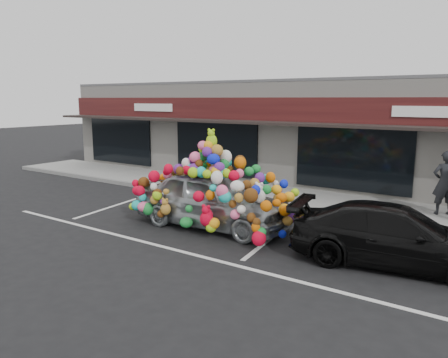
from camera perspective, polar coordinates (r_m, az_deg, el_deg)
The scene contains 10 objects.
ground at distance 13.15m, azimuth -4.44°, elevation -5.27°, with size 90.00×90.00×0.00m, color black.
shop_building at distance 19.98m, azimuth 11.01°, elevation 6.27°, with size 24.00×7.20×4.31m.
sidewalk at distance 16.34m, azimuth 4.43°, elevation -1.88°, with size 26.00×3.00×0.15m, color gray.
kerb at distance 15.09m, azimuth 1.55°, elevation -2.89°, with size 26.00×0.18×0.16m, color slate.
parking_stripe_left at distance 15.44m, azimuth -13.24°, elevation -3.13°, with size 0.12×4.40×0.01m, color silver.
parking_stripe_mid at distance 11.83m, azimuth 6.86°, elevation -7.11°, with size 0.12×4.40×0.01m, color silver.
lane_line at distance 10.25m, azimuth -3.86°, elevation -9.85°, with size 14.00×0.12×0.01m, color silver.
toy_car at distance 12.18m, azimuth -1.58°, elevation -1.84°, with size 3.30×4.95×2.84m.
black_sedan at distance 10.15m, azimuth 21.51°, elevation -6.94°, with size 4.48×1.82×1.30m, color black.
pedestrian_a at distance 14.45m, azimuth 26.86°, elevation -0.44°, with size 0.70×0.46×1.92m, color black.
Camera 1 is at (8.02, -9.80, 3.56)m, focal length 35.00 mm.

